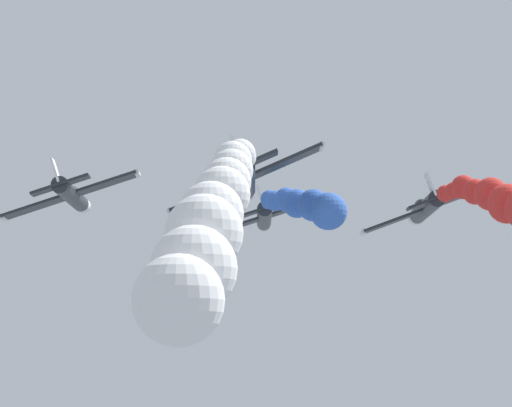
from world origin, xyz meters
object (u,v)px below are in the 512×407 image
Objects in this scene: airplane_lead at (264,216)px; airplane_left_outer at (245,179)px; airplane_left_inner at (70,195)px; airplane_right_inner at (426,208)px.

airplane_lead is 1.00× the size of airplane_left_outer.
airplane_left_inner is 1.00× the size of airplane_right_inner.
airplane_left_outer is (11.60, -11.40, -0.71)m from airplane_left_inner.
airplane_lead reaches higher than airplane_right_inner.
airplane_lead is at bearing 86.81° from airplane_left_outer.
airplane_left_inner is (-12.81, -10.32, 0.17)m from airplane_lead.
airplane_left_inner is 1.00× the size of airplane_left_outer.
airplane_left_outer reaches higher than airplane_right_inner.
airplane_lead is at bearing 138.24° from airplane_right_inner.
airplane_left_outer is at bearing -93.19° from airplane_lead.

